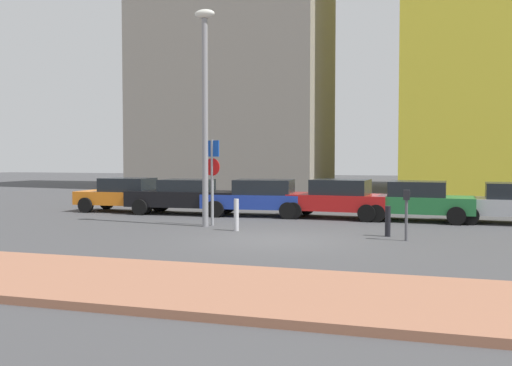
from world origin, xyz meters
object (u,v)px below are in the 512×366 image
(parked_car_orange, at_px, (126,194))
(parking_sign_post, at_px, (212,172))
(street_lamp, at_px, (205,100))
(parked_car_green, at_px, (417,200))
(parked_car_black, at_px, (185,196))
(traffic_bollard_mid, at_px, (388,221))
(parked_car_blue, at_px, (259,197))
(parking_meter, at_px, (406,208))
(parked_car_red, at_px, (336,198))
(traffic_bollard_near, at_px, (236,215))

(parked_car_orange, height_order, parking_sign_post, parking_sign_post)
(parking_sign_post, height_order, street_lamp, street_lamp)
(parked_car_green, bearing_deg, parked_car_black, -179.45)
(parked_car_black, distance_m, traffic_bollard_mid, 9.49)
(parking_sign_post, bearing_deg, parked_car_black, 126.85)
(parking_sign_post, bearing_deg, parked_car_blue, 79.66)
(traffic_bollard_mid, bearing_deg, parking_meter, -53.30)
(parked_car_orange, bearing_deg, parking_sign_post, -33.35)
(parked_car_blue, distance_m, parking_sign_post, 3.70)
(parked_car_blue, height_order, parked_car_green, parked_car_green)
(parked_car_red, distance_m, street_lamp, 6.47)
(parked_car_black, bearing_deg, parked_car_green, 0.55)
(parked_car_black, bearing_deg, traffic_bollard_near, -49.87)
(parked_car_black, relative_size, traffic_bollard_near, 4.57)
(parked_car_blue, bearing_deg, parked_car_orange, 179.66)
(parked_car_blue, height_order, parked_car_red, parked_car_red)
(parked_car_orange, xyz_separation_m, parked_car_green, (12.04, -0.09, 0.00))
(parked_car_orange, relative_size, parked_car_red, 0.97)
(parked_car_blue, distance_m, parked_car_green, 6.07)
(parked_car_orange, distance_m, traffic_bollard_mid, 12.15)
(parked_car_orange, bearing_deg, traffic_bollard_mid, -21.99)
(parked_car_black, distance_m, parked_car_red, 6.23)
(parked_car_orange, height_order, traffic_bollard_mid, parked_car_orange)
(parked_car_black, bearing_deg, traffic_bollard_mid, -27.43)
(traffic_bollard_near, bearing_deg, street_lamp, 150.36)
(traffic_bollard_near, bearing_deg, parked_car_orange, 144.95)
(parked_car_blue, height_order, traffic_bollard_near, parked_car_blue)
(parked_car_green, relative_size, traffic_bollard_near, 3.99)
(parking_meter, height_order, traffic_bollard_mid, parking_meter)
(parked_car_green, xyz_separation_m, traffic_bollard_near, (-5.46, -4.53, -0.25))
(parking_meter, bearing_deg, parked_car_red, 117.27)
(parked_car_blue, relative_size, parking_sign_post, 1.46)
(parked_car_black, xyz_separation_m, parked_car_red, (6.23, 0.21, 0.04))
(parked_car_red, xyz_separation_m, traffic_bollard_near, (-2.49, -4.65, -0.27))
(parked_car_black, xyz_separation_m, street_lamp, (2.38, -3.66, 3.50))
(parked_car_black, bearing_deg, parked_car_blue, 2.60)
(parked_car_orange, height_order, parked_car_black, parked_car_orange)
(street_lamp, xyz_separation_m, traffic_bollard_near, (1.36, -0.78, -3.74))
(traffic_bollard_near, bearing_deg, parked_car_blue, 97.52)
(parked_car_green, bearing_deg, parking_meter, -92.64)
(parked_car_black, relative_size, parked_car_blue, 1.09)
(parked_car_black, relative_size, parking_meter, 3.27)
(parked_car_orange, bearing_deg, parked_car_blue, -0.34)
(traffic_bollard_near, bearing_deg, parking_sign_post, 138.39)
(parked_car_black, xyz_separation_m, parked_car_green, (9.20, 0.09, 0.02))
(parked_car_orange, height_order, parked_car_blue, parked_car_orange)
(street_lamp, bearing_deg, parked_car_green, 28.80)
(parked_car_black, xyz_separation_m, parking_meter, (8.97, -5.10, 0.18))
(parked_car_orange, xyz_separation_m, parked_car_blue, (5.98, -0.03, 0.01))
(parked_car_orange, distance_m, parking_sign_post, 6.49)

